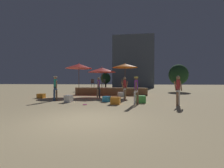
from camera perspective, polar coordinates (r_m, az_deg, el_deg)
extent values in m
plane|color=#D1B784|center=(5.87, -10.72, -13.33)|extent=(120.00, 120.00, 0.00)
cube|color=olive|center=(16.52, -0.06, -2.72)|extent=(7.50, 2.40, 0.72)
cube|color=#CCB793|center=(15.35, -0.65, -1.52)|extent=(7.50, 0.12, 0.08)
cylinder|color=brown|center=(15.47, -12.49, 0.75)|extent=(0.05, 0.05, 2.75)
cone|color=red|center=(15.55, -12.52, 6.67)|extent=(2.66, 2.66, 0.46)
sphere|color=red|center=(15.58, -12.52, 7.66)|extent=(0.08, 0.08, 0.08)
cylinder|color=brown|center=(14.79, 4.98, 0.86)|extent=(0.05, 0.05, 2.80)
cone|color=orange|center=(14.87, 4.99, 6.98)|extent=(2.48, 2.48, 0.37)
sphere|color=orange|center=(14.89, 4.99, 7.84)|extent=(0.08, 0.08, 0.08)
cylinder|color=brown|center=(14.81, -3.88, -0.03)|extent=(0.05, 0.05, 2.34)
cone|color=red|center=(14.84, -3.88, 5.36)|extent=(2.76, 2.76, 0.44)
sphere|color=red|center=(14.87, -3.88, 6.37)|extent=(0.08, 0.08, 0.08)
cube|color=white|center=(10.79, -16.22, -5.39)|extent=(0.54, 0.54, 0.50)
cube|color=orange|center=(14.25, -25.36, -4.12)|extent=(0.57, 0.57, 0.38)
cube|color=#4CC651|center=(10.43, 10.86, -5.67)|extent=(0.66, 0.66, 0.47)
cube|color=orange|center=(9.55, 1.36, -6.33)|extent=(0.62, 0.62, 0.45)
cube|color=white|center=(14.22, 3.35, -3.96)|extent=(0.64, 0.64, 0.41)
cube|color=#2D9EDB|center=(10.65, -2.09, -5.74)|extent=(0.58, 0.58, 0.39)
cylinder|color=white|center=(11.36, 4.68, -4.22)|extent=(0.13, 0.13, 0.82)
cylinder|color=#997051|center=(11.20, 5.03, -4.30)|extent=(0.13, 0.13, 0.82)
cylinder|color=white|center=(11.24, 4.86, -1.78)|extent=(0.21, 0.21, 0.24)
cylinder|color=#B22D33|center=(11.23, 4.86, -0.08)|extent=(0.21, 0.21, 0.63)
cylinder|color=#997051|center=(11.17, 4.05, -0.44)|extent=(0.25, 0.18, 0.56)
cylinder|color=#997051|center=(11.30, 5.66, -0.42)|extent=(0.21, 0.16, 0.56)
sphere|color=#997051|center=(11.23, 4.87, 2.08)|extent=(0.22, 0.22, 0.22)
cylinder|color=white|center=(9.38, 8.66, -5.38)|extent=(0.13, 0.13, 0.81)
cylinder|color=brown|center=(9.38, 9.71, -5.38)|extent=(0.13, 0.13, 0.81)
cylinder|color=white|center=(9.34, 9.19, -2.43)|extent=(0.21, 0.21, 0.24)
cylinder|color=purple|center=(9.32, 9.20, -0.40)|extent=(0.21, 0.21, 0.62)
cylinder|color=brown|center=(9.15, 9.19, -0.86)|extent=(0.08, 0.16, 0.56)
cylinder|color=brown|center=(9.49, 9.20, -0.79)|extent=(0.08, 0.10, 0.55)
sphere|color=brown|center=(9.32, 9.21, 2.18)|extent=(0.22, 0.22, 0.22)
cylinder|color=#D8D14C|center=(9.32, 9.21, 2.58)|extent=(0.24, 0.24, 0.07)
cylinder|color=tan|center=(12.80, -5.52, -3.58)|extent=(0.13, 0.13, 0.84)
cylinder|color=#3F3F47|center=(12.78, -4.74, -3.59)|extent=(0.13, 0.13, 0.84)
cylinder|color=#3F3F47|center=(12.76, -5.14, -1.36)|extent=(0.22, 0.22, 0.24)
cylinder|color=purple|center=(12.75, -5.14, 0.17)|extent=(0.22, 0.22, 0.64)
cylinder|color=tan|center=(12.58, -5.26, -0.15)|extent=(0.10, 0.23, 0.57)
cylinder|color=tan|center=(12.93, -5.02, -0.12)|extent=(0.10, 0.23, 0.57)
sphere|color=tan|center=(12.75, -5.14, 2.12)|extent=(0.23, 0.23, 0.23)
cylinder|color=#2D4C7F|center=(11.89, -21.14, -3.96)|extent=(0.13, 0.13, 0.86)
cylinder|color=#997051|center=(11.97, -20.37, -3.92)|extent=(0.13, 0.13, 0.86)
cylinder|color=#2D4C7F|center=(11.89, -20.77, -1.50)|extent=(0.22, 0.22, 0.24)
cylinder|color=teal|center=(11.88, -20.78, 0.17)|extent=(0.22, 0.22, 0.66)
cylinder|color=#997051|center=(11.73, -20.37, -0.17)|extent=(0.15, 0.14, 0.59)
cylinder|color=#997051|center=(12.04, -21.17, -0.14)|extent=(0.13, 0.13, 0.59)
sphere|color=#997051|center=(11.88, -20.79, 2.31)|extent=(0.23, 0.23, 0.23)
cylinder|color=beige|center=(11.89, -20.80, 2.65)|extent=(0.26, 0.26, 0.07)
cylinder|color=white|center=(9.84, 24.08, -5.12)|extent=(0.13, 0.13, 0.82)
cylinder|color=#997051|center=(9.69, 23.60, -5.21)|extent=(0.13, 0.13, 0.82)
cylinder|color=white|center=(9.73, 23.86, -2.29)|extent=(0.21, 0.21, 0.24)
cylinder|color=#B22D33|center=(9.71, 23.88, -0.32)|extent=(0.21, 0.21, 0.63)
cylinder|color=#997051|center=(9.80, 22.98, -0.70)|extent=(0.19, 0.19, 0.56)
cylinder|color=#997051|center=(9.63, 24.78, -0.74)|extent=(0.16, 0.16, 0.56)
sphere|color=#997051|center=(9.71, 23.90, 2.20)|extent=(0.22, 0.22, 0.22)
cylinder|color=#47474C|center=(16.60, 3.37, -0.41)|extent=(0.02, 0.02, 0.45)
cylinder|color=#47474C|center=(16.37, 2.70, -0.43)|extent=(0.02, 0.02, 0.45)
cylinder|color=#47474C|center=(16.40, 4.17, -0.43)|extent=(0.02, 0.02, 0.45)
cylinder|color=#47474C|center=(16.17, 3.50, -0.45)|extent=(0.02, 0.02, 0.45)
cylinder|color=#47474C|center=(16.38, 3.44, 0.35)|extent=(0.40, 0.40, 0.02)
cube|color=#47474C|center=(16.27, 3.90, 1.14)|extent=(0.23, 0.31, 0.45)
cylinder|color=#47474C|center=(16.46, -7.75, -0.43)|extent=(0.02, 0.02, 0.45)
cylinder|color=#47474C|center=(16.52, -6.72, -0.42)|extent=(0.02, 0.02, 0.45)
cylinder|color=#47474C|center=(16.76, -7.94, -0.41)|extent=(0.02, 0.02, 0.45)
cylinder|color=#47474C|center=(16.82, -6.93, -0.40)|extent=(0.02, 0.02, 0.45)
cylinder|color=#47474C|center=(16.63, -7.34, 0.36)|extent=(0.40, 0.40, 0.02)
cube|color=#47474C|center=(16.80, -7.45, 1.13)|extent=(0.34, 0.19, 0.45)
cylinder|color=#2D3338|center=(16.08, 9.90, -0.48)|extent=(0.02, 0.02, 0.45)
cylinder|color=#2D3338|center=(16.31, 10.58, -0.46)|extent=(0.02, 0.02, 0.45)
cylinder|color=#2D3338|center=(16.27, 9.09, -0.45)|extent=(0.02, 0.02, 0.45)
cylinder|color=#2D3338|center=(16.50, 9.77, -0.44)|extent=(0.02, 0.02, 0.45)
cylinder|color=#2D3338|center=(16.28, 9.84, 0.34)|extent=(0.40, 0.40, 0.02)
cube|color=#2D3338|center=(16.39, 9.39, 1.13)|extent=(0.26, 0.29, 0.45)
cylinder|color=#2D3338|center=(16.93, -4.11, -0.38)|extent=(0.02, 0.02, 0.45)
cylinder|color=#2D3338|center=(16.68, -3.50, -0.40)|extent=(0.02, 0.02, 0.45)
cylinder|color=#2D3338|center=(17.10, -3.29, -0.37)|extent=(0.02, 0.02, 0.45)
cylinder|color=#2D3338|center=(16.86, -2.68, -0.39)|extent=(0.02, 0.02, 0.45)
cylinder|color=#2D3338|center=(16.89, -3.40, 0.38)|extent=(0.40, 0.40, 0.02)
cube|color=#2D3338|center=(16.99, -2.94, 1.14)|extent=(0.29, 0.26, 0.45)
cylinder|color=#E54C99|center=(9.46, -10.30, -7.69)|extent=(0.26, 0.26, 0.03)
cylinder|color=#3D2B1C|center=(27.67, -2.44, -0.72)|extent=(0.28, 0.28, 1.17)
ellipsoid|color=#19381E|center=(27.66, -2.45, 2.20)|extent=(1.83, 1.83, 2.01)
cylinder|color=#3D2B1C|center=(22.82, 23.92, -1.14)|extent=(0.28, 0.28, 1.21)
ellipsoid|color=#1E4223|center=(22.82, 23.95, 3.30)|extent=(2.58, 2.58, 2.84)
cube|color=#4C5666|center=(33.72, 7.94, 8.29)|extent=(8.80, 3.12, 11.38)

